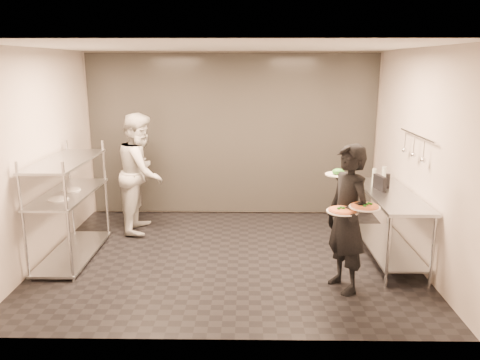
{
  "coord_description": "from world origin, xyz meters",
  "views": [
    {
      "loc": [
        0.25,
        -6.01,
        2.6
      ],
      "look_at": [
        0.16,
        -0.02,
        1.1
      ],
      "focal_mm": 35.0,
      "sensor_mm": 36.0,
      "label": 1
    }
  ],
  "objects_px": {
    "pass_rack": "(69,203)",
    "pos_monitor": "(380,183)",
    "chef": "(141,173)",
    "pizza_plate_far": "(365,206)",
    "salad_plate": "(338,173)",
    "waiter": "(347,219)",
    "bottle_green": "(374,176)",
    "pizza_plate_near": "(342,210)",
    "bottle_clear": "(384,174)",
    "bottle_dark": "(388,181)",
    "prep_counter": "(390,214)"
  },
  "relations": [
    {
      "from": "waiter",
      "to": "pos_monitor",
      "type": "bearing_deg",
      "value": 125.17
    },
    {
      "from": "pass_rack",
      "to": "bottle_dark",
      "type": "xyz_separation_m",
      "value": [
        4.35,
        0.26,
        0.25
      ]
    },
    {
      "from": "prep_counter",
      "to": "waiter",
      "type": "distance_m",
      "value": 1.23
    },
    {
      "from": "bottle_clear",
      "to": "bottle_green",
      "type": "bearing_deg",
      "value": -138.01
    },
    {
      "from": "pass_rack",
      "to": "waiter",
      "type": "distance_m",
      "value": 3.67
    },
    {
      "from": "bottle_green",
      "to": "bottle_clear",
      "type": "height_order",
      "value": "bottle_green"
    },
    {
      "from": "prep_counter",
      "to": "pizza_plate_far",
      "type": "relative_size",
      "value": 5.36
    },
    {
      "from": "prep_counter",
      "to": "salad_plate",
      "type": "height_order",
      "value": "salad_plate"
    },
    {
      "from": "chef",
      "to": "salad_plate",
      "type": "distance_m",
      "value": 3.25
    },
    {
      "from": "pass_rack",
      "to": "chef",
      "type": "height_order",
      "value": "chef"
    },
    {
      "from": "pos_monitor",
      "to": "bottle_clear",
      "type": "bearing_deg",
      "value": 55.34
    },
    {
      "from": "prep_counter",
      "to": "chef",
      "type": "bearing_deg",
      "value": 162.96
    },
    {
      "from": "bottle_green",
      "to": "pizza_plate_near",
      "type": "bearing_deg",
      "value": -115.3
    },
    {
      "from": "waiter",
      "to": "bottle_green",
      "type": "bearing_deg",
      "value": 131.3
    },
    {
      "from": "pass_rack",
      "to": "waiter",
      "type": "xyz_separation_m",
      "value": [
        3.55,
        -0.91,
        0.1
      ]
    },
    {
      "from": "pizza_plate_near",
      "to": "pass_rack",
      "type": "bearing_deg",
      "value": 161.95
    },
    {
      "from": "pos_monitor",
      "to": "chef",
      "type": "bearing_deg",
      "value": 151.83
    },
    {
      "from": "bottle_green",
      "to": "pos_monitor",
      "type": "bearing_deg",
      "value": -93.0
    },
    {
      "from": "bottle_dark",
      "to": "pass_rack",
      "type": "bearing_deg",
      "value": -176.53
    },
    {
      "from": "pizza_plate_near",
      "to": "chef",
      "type": "bearing_deg",
      "value": 140.55
    },
    {
      "from": "pizza_plate_near",
      "to": "bottle_clear",
      "type": "distance_m",
      "value": 2.07
    },
    {
      "from": "pos_monitor",
      "to": "pizza_plate_far",
      "type": "bearing_deg",
      "value": -124.93
    },
    {
      "from": "chef",
      "to": "pizza_plate_far",
      "type": "relative_size",
      "value": 5.57
    },
    {
      "from": "bottle_clear",
      "to": "bottle_dark",
      "type": "bearing_deg",
      "value": -99.46
    },
    {
      "from": "chef",
      "to": "bottle_clear",
      "type": "bearing_deg",
      "value": -96.43
    },
    {
      "from": "pos_monitor",
      "to": "bottle_green",
      "type": "distance_m",
      "value": 0.36
    },
    {
      "from": "bottle_clear",
      "to": "waiter",
      "type": "bearing_deg",
      "value": -118.27
    },
    {
      "from": "pizza_plate_far",
      "to": "bottle_green",
      "type": "bearing_deg",
      "value": 71.93
    },
    {
      "from": "bottle_clear",
      "to": "salad_plate",
      "type": "bearing_deg",
      "value": -125.92
    },
    {
      "from": "chef",
      "to": "salad_plate",
      "type": "xyz_separation_m",
      "value": [
        2.75,
        -1.69,
        0.4
      ]
    },
    {
      "from": "pizza_plate_far",
      "to": "salad_plate",
      "type": "relative_size",
      "value": 1.09
    },
    {
      "from": "pass_rack",
      "to": "pos_monitor",
      "type": "bearing_deg",
      "value": 2.33
    },
    {
      "from": "chef",
      "to": "pizza_plate_far",
      "type": "xyz_separation_m",
      "value": [
        2.93,
        -2.27,
        0.16
      ]
    },
    {
      "from": "pizza_plate_far",
      "to": "bottle_green",
      "type": "relative_size",
      "value": 1.54
    },
    {
      "from": "chef",
      "to": "pos_monitor",
      "type": "bearing_deg",
      "value": -105.24
    },
    {
      "from": "pass_rack",
      "to": "bottle_green",
      "type": "distance_m",
      "value": 4.27
    },
    {
      "from": "waiter",
      "to": "bottle_dark",
      "type": "bearing_deg",
      "value": 122.41
    },
    {
      "from": "prep_counter",
      "to": "pizza_plate_far",
      "type": "height_order",
      "value": "pizza_plate_far"
    },
    {
      "from": "pos_monitor",
      "to": "bottle_dark",
      "type": "xyz_separation_m",
      "value": [
        0.14,
        0.09,
        0.0
      ]
    },
    {
      "from": "salad_plate",
      "to": "pos_monitor",
      "type": "bearing_deg",
      "value": 46.29
    },
    {
      "from": "waiter",
      "to": "salad_plate",
      "type": "distance_m",
      "value": 0.57
    },
    {
      "from": "prep_counter",
      "to": "pizza_plate_far",
      "type": "xyz_separation_m",
      "value": [
        -0.65,
        -1.17,
        0.47
      ]
    },
    {
      "from": "prep_counter",
      "to": "bottle_green",
      "type": "distance_m",
      "value": 0.67
    },
    {
      "from": "pass_rack",
      "to": "chef",
      "type": "xyz_separation_m",
      "value": [
        0.74,
        1.1,
        0.17
      ]
    },
    {
      "from": "salad_plate",
      "to": "bottle_dark",
      "type": "distance_m",
      "value": 1.24
    },
    {
      "from": "bottle_clear",
      "to": "bottle_dark",
      "type": "xyz_separation_m",
      "value": [
        -0.07,
        -0.44,
        -0.0
      ]
    },
    {
      "from": "chef",
      "to": "bottle_dark",
      "type": "height_order",
      "value": "chef"
    },
    {
      "from": "bottle_green",
      "to": "bottle_dark",
      "type": "xyz_separation_m",
      "value": [
        0.12,
        -0.27,
        -0.01
      ]
    },
    {
      "from": "salad_plate",
      "to": "pizza_plate_far",
      "type": "bearing_deg",
      "value": -72.1
    },
    {
      "from": "waiter",
      "to": "pos_monitor",
      "type": "relative_size",
      "value": 6.2
    }
  ]
}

